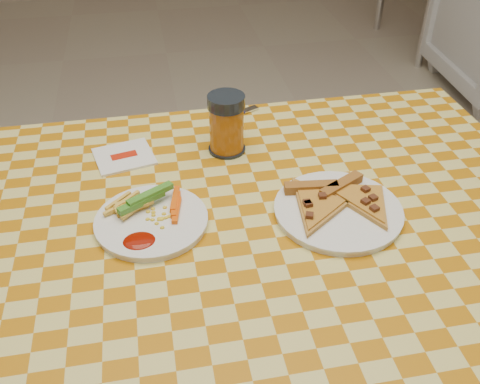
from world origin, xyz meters
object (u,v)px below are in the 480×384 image
table (241,245)px  plate_right (338,211)px  plate_left (152,222)px  drink_glass (227,124)px

table → plate_right: 0.20m
table → plate_left: size_ratio=6.17×
table → drink_glass: drink_glass is taller
plate_right → drink_glass: bearing=122.9°
plate_right → table: bearing=171.7°
plate_left → drink_glass: drink_glass is taller
table → plate_left: plate_left is taller
table → drink_glass: 0.28m
drink_glass → plate_right: bearing=-57.1°
drink_glass → table: bearing=-93.0°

